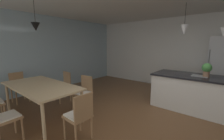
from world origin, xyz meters
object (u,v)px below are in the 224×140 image
potted_plant_on_island (207,69)px  dining_table (41,87)px  chair_far_left (63,85)px  chair_kitchen_end (79,115)px  refrigerator (221,68)px  chair_near_right (3,117)px  kitchen_island (196,93)px  chair_window_end (19,86)px  chair_far_right (83,92)px

potted_plant_on_island → dining_table: bearing=-137.4°
chair_far_left → chair_kitchen_end: bearing=-25.0°
chair_kitchen_end → potted_plant_on_island: 3.13m
dining_table → refrigerator: 5.14m
chair_far_left → refrigerator: 4.84m
potted_plant_on_island → chair_near_right: bearing=-124.5°
chair_near_right → kitchen_island: kitchen_island is taller
chair_near_right → chair_window_end: 2.07m
chair_near_right → kitchen_island: size_ratio=0.41×
dining_table → chair_far_right: 1.01m
chair_window_end → potted_plant_on_island: (4.31, 2.68, 0.62)m
chair_window_end → potted_plant_on_island: bearing=31.8°
dining_table → potted_plant_on_island: bearing=42.6°
chair_far_right → chair_far_left: (-0.93, 0.00, 0.00)m
dining_table → chair_near_right: chair_near_right is taller
chair_window_end → kitchen_island: bearing=32.8°
refrigerator → chair_window_end: bearing=-138.1°
chair_far_left → chair_window_end: size_ratio=1.00×
chair_kitchen_end → chair_far_left: bearing=155.0°
chair_near_right → refrigerator: bearing=61.7°
chair_near_right → chair_far_right: size_ratio=1.00×
dining_table → potted_plant_on_island: (2.90, 2.68, 0.40)m
chair_far_right → kitchen_island: (2.28, 1.81, -0.01)m
chair_window_end → refrigerator: refrigerator is taller
refrigerator → chair_near_right: bearing=-118.3°
chair_window_end → chair_near_right: bearing=-24.8°
chair_window_end → kitchen_island: kitchen_island is taller
kitchen_island → dining_table: bearing=-135.7°
chair_far_right → chair_far_left: 0.93m
chair_window_end → chair_kitchen_end: (2.82, 0.00, 0.00)m
chair_near_right → potted_plant_on_island: size_ratio=2.59×
chair_near_right → chair_kitchen_end: bearing=42.8°
chair_far_right → kitchen_island: bearing=38.4°
chair_near_right → potted_plant_on_island: potted_plant_on_island is taller
potted_plant_on_island → chair_window_end: bearing=-148.2°
chair_far_left → refrigerator: bearing=41.7°
kitchen_island → refrigerator: bearing=74.3°
chair_kitchen_end → chair_near_right: bearing=-137.2°
chair_far_right → chair_kitchen_end: bearing=-42.7°
chair_far_right → potted_plant_on_island: size_ratio=2.59×
chair_near_right → chair_far_left: (-0.93, 1.74, 0.00)m
chair_window_end → refrigerator: size_ratio=0.45×
kitchen_island → chair_far_left: bearing=-150.6°
chair_far_right → chair_window_end: (-1.87, -0.87, 0.00)m
dining_table → kitchen_island: kitchen_island is taller
chair_far_right → chair_window_end: 2.06m
dining_table → chair_window_end: size_ratio=2.39×
refrigerator → potted_plant_on_island: size_ratio=5.72×
chair_kitchen_end → refrigerator: bearing=67.1°
dining_table → potted_plant_on_island: 3.97m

